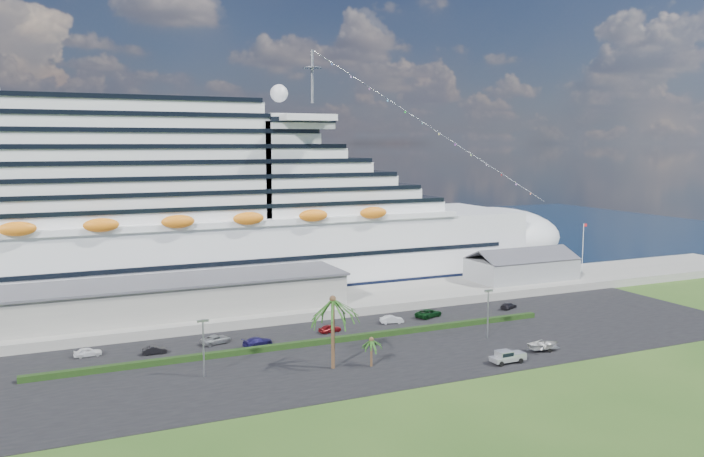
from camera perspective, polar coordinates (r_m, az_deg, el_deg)
name	(u,v)px	position (r m, az deg, el deg)	size (l,w,h in m)	color
ground	(406,368)	(103.10, 4.53, -11.48)	(420.00, 420.00, 0.00)	#2A4D19
asphalt_lot	(373,347)	(112.38, 1.80, -9.85)	(140.00, 38.00, 0.12)	black
wharf	(310,304)	(137.91, -3.52, -6.30)	(240.00, 20.00, 1.80)	gray
water	(210,247)	(223.13, -11.71, -1.52)	(420.00, 160.00, 0.02)	black
cruise_ship	(177,219)	(152.64, -14.37, 0.80)	(191.00, 38.00, 54.00)	silver
terminal_building	(183,295)	(130.54, -13.90, -5.42)	(61.00, 15.00, 6.30)	gray
port_shed	(522,268)	(162.55, 13.91, -3.19)	(24.00, 12.31, 7.37)	gray
flagpole	(583,246)	(173.56, 18.65, -1.42)	(1.08, 0.16, 12.00)	silver
hedge	(316,342)	(113.56, -3.00, -9.41)	(88.00, 1.10, 0.90)	black
lamp_post_left	(203,341)	(99.41, -12.26, -9.11)	(1.60, 0.35, 8.27)	gray
lamp_post_right	(488,307)	(118.45, 11.24, -6.46)	(1.60, 0.35, 8.27)	gray
palm_tall	(333,308)	(99.84, -1.61, -6.58)	(8.82, 8.82, 11.13)	#47301E
palm_short	(371,343)	(102.14, 1.62, -9.49)	(3.53, 3.53, 4.56)	#47301E
parked_car_0	(88,352)	(114.89, -21.11, -9.56)	(1.66, 4.14, 1.41)	white
parked_car_1	(154,350)	(112.92, -16.11, -9.69)	(1.31, 3.76, 1.24)	black
parked_car_2	(216,339)	(116.15, -11.22, -9.03)	(2.33, 5.06, 1.41)	gray
parked_car_3	(258,342)	(113.74, -7.85, -9.29)	(2.07, 5.09, 1.48)	#1B164F
parked_car_4	(330,328)	(120.58, -1.85, -8.30)	(1.64, 4.07, 1.39)	maroon
parked_car_5	(392,320)	(126.53, 3.33, -7.57)	(1.49, 4.27, 1.41)	silver
parked_car_6	(429,313)	(131.47, 6.39, -7.00)	(2.63, 5.70, 1.58)	black
parked_car_7	(508,306)	(140.65, 12.87, -6.27)	(1.75, 4.30, 1.25)	black
pickup_truck	(507,356)	(106.82, 12.79, -10.30)	(5.56, 2.22, 1.95)	black
boat_trailer	(544,344)	(113.99, 15.66, -9.25)	(6.09, 4.24, 1.71)	gray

